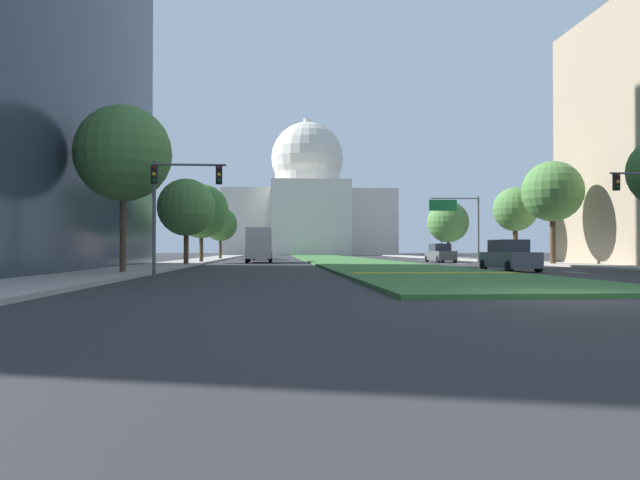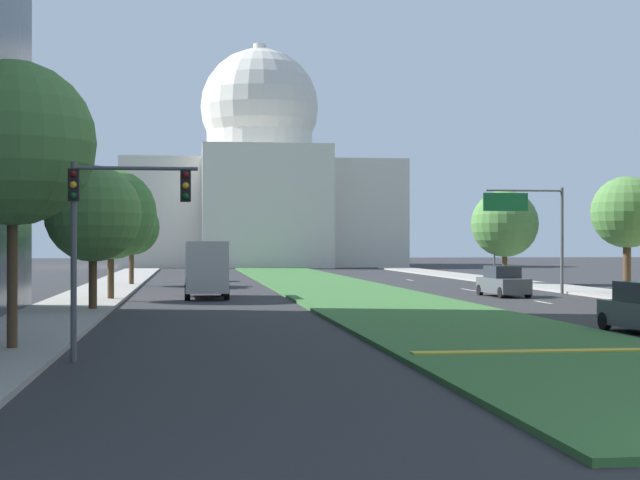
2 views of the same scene
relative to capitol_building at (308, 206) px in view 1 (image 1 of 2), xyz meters
The scene contains 22 objects.
ground_plane 61.94m from the capitol_building, 90.00° to the right, with size 271.48×271.48×0.00m, color #2B2B2D.
grass_median 68.01m from the capitol_building, 90.00° to the right, with size 8.46×111.06×0.14m, color #386B33.
median_curb_nose 110.42m from the capitol_building, 90.00° to the right, with size 7.62×0.50×0.04m, color gold.
lane_dashes_right 82.77m from the capitol_building, 83.91° to the right, with size 0.16×53.56×0.01m.
sidewalk_left 75.65m from the capitol_building, 101.70° to the right, with size 4.00×111.06×0.15m, color #9E9991.
sidewalk_right 75.65m from the capitol_building, 78.30° to the right, with size 4.00×111.06×0.15m, color #9E9991.
capitol_building is the anchor object (origin of this frame).
traffic_light_near_left 110.28m from the capitol_building, 96.17° to the right, with size 3.34×0.35×5.20m.
traffic_light_far_right 67.01m from the capitol_building, 79.02° to the right, with size 0.28×0.35×5.20m.
overhead_guide_sign 79.17m from the capitol_building, 81.95° to the right, with size 5.09×0.20×6.50m.
street_tree_left_near 108.10m from the capitol_building, 97.79° to the right, with size 4.68×4.68×8.25m.
street_tree_left_mid 91.66m from the capitol_building, 98.81° to the right, with size 4.38×4.38×6.63m.
street_tree_right_mid 93.09m from the capitol_building, 81.32° to the right, with size 4.66×4.66×8.04m.
street_tree_left_far 83.60m from the capitol_building, 99.57° to the right, with size 4.87×4.87×7.09m.
street_tree_right_far 86.23m from the capitol_building, 80.69° to the right, with size 3.90×3.90×6.74m.
street_tree_left_distant 65.19m from the capitol_building, 102.34° to the right, with size 4.05×4.05×6.29m.
street_tree_right_distant 66.46m from the capitol_building, 78.05° to the right, with size 5.02×5.02×7.08m.
sedan_lead_stopped 104.59m from the capitol_building, 86.78° to the right, with size 2.07×4.42×1.77m.
sedan_midblock 81.62m from the capitol_building, 84.08° to the right, with size 2.07×4.36×1.78m.
sedan_distant 68.29m from the capitol_building, 97.54° to the right, with size 2.06×4.55×1.80m.
sedan_far_horizon 56.55m from the capitol_building, 99.02° to the right, with size 2.07×4.71×1.76m.
box_truck_delivery 81.07m from the capitol_building, 96.24° to the right, with size 2.40×6.40×3.20m.
Camera 1 is at (-7.24, -14.44, 1.23)m, focal length 34.13 mm.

